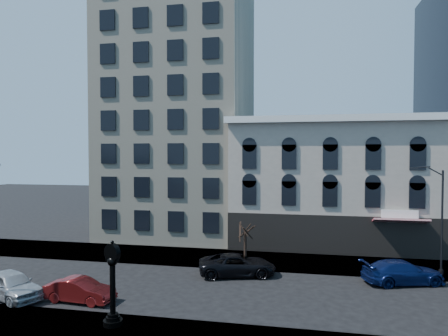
# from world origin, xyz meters

# --- Properties ---
(ground) EXTENTS (160.00, 160.00, 0.00)m
(ground) POSITION_xyz_m (0.00, 0.00, 0.00)
(ground) COLOR black
(ground) RESTS_ON ground
(sidewalk_far) EXTENTS (160.00, 6.00, 0.12)m
(sidewalk_far) POSITION_xyz_m (0.00, 8.00, 0.06)
(sidewalk_far) COLOR gray
(sidewalk_far) RESTS_ON ground
(cream_tower) EXTENTS (15.90, 15.40, 42.50)m
(cream_tower) POSITION_xyz_m (-6.11, 18.88, 19.32)
(cream_tower) COLOR beige
(cream_tower) RESTS_ON ground
(victorian_row) EXTENTS (22.60, 11.19, 12.50)m
(victorian_row) POSITION_xyz_m (12.00, 15.89, 6.00)
(victorian_row) COLOR #B6A596
(victorian_row) RESTS_ON ground
(street_clock) EXTENTS (1.01, 1.01, 4.45)m
(street_clock) POSITION_xyz_m (-1.85, -6.44, 2.13)
(street_clock) COLOR black
(street_clock) RESTS_ON sidewalk_near
(street_lamp_far) EXTENTS (2.12, 0.50, 8.19)m
(street_lamp_far) POSITION_xyz_m (17.36, 6.50, 6.30)
(street_lamp_far) COLOR black
(street_lamp_far) RESTS_ON sidewalk_far
(bare_tree_far) EXTENTS (2.37, 2.37, 4.06)m
(bare_tree_far) POSITION_xyz_m (3.26, 6.54, 3.17)
(bare_tree_far) COLOR black
(bare_tree_far) RESTS_ON sidewalk_far
(car_near_a) EXTENTS (5.41, 3.85, 1.71)m
(car_near_a) POSITION_xyz_m (-10.05, -3.82, 0.86)
(car_near_a) COLOR #A5A8AD
(car_near_a) RESTS_ON ground
(car_near_b) EXTENTS (4.41, 1.80, 1.42)m
(car_near_b) POSITION_xyz_m (-5.51, -3.48, 0.71)
(car_near_b) COLOR maroon
(car_near_b) RESTS_ON ground
(car_far_a) EXTENTS (6.22, 4.05, 1.59)m
(car_far_a) POSITION_xyz_m (3.09, 3.61, 0.80)
(car_far_a) COLOR black
(car_far_a) RESTS_ON ground
(car_far_b) EXTENTS (6.02, 3.82, 1.63)m
(car_far_b) POSITION_xyz_m (14.73, 4.01, 0.81)
(car_far_b) COLOR #0C194C
(car_far_b) RESTS_ON ground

